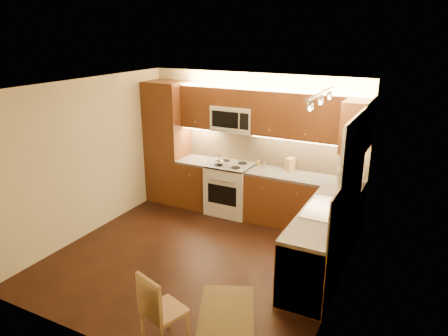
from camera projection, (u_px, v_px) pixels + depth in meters
The scene contains 37 objects.
floor at pixel (198, 257), 6.21m from camera, with size 4.00×4.00×0.01m, color black.
ceiling at pixel (194, 86), 5.42m from camera, with size 4.00×4.00×0.01m, color beige.
wall_back at pixel (254, 144), 7.50m from camera, with size 4.00×0.01×2.50m, color beige.
wall_front at pixel (92, 239), 4.12m from camera, with size 4.00×0.01×2.50m, color beige.
wall_left at pixel (88, 158), 6.68m from camera, with size 0.01×4.00×2.50m, color beige.
wall_right at pixel (342, 204), 4.95m from camera, with size 0.01×4.00×2.50m, color beige.
pantry at pixel (168, 142), 8.00m from camera, with size 0.70×0.60×2.30m, color #4D2010.
base_cab_back_left at pixel (198, 183), 7.94m from camera, with size 0.62×0.60×0.86m, color #4D2010.
counter_back_left at pixel (198, 161), 7.79m from camera, with size 0.62×0.60×0.04m, color #393634.
base_cab_back_right at pixel (302, 203), 7.05m from camera, with size 1.92×0.60×0.86m, color #4D2010.
counter_back_right at pixel (304, 178), 6.91m from camera, with size 1.92×0.60×0.04m, color #393634.
base_cab_right at pixel (321, 245), 5.67m from camera, with size 0.60×2.00×0.86m, color #4D2010.
counter_right at pixel (323, 215), 5.53m from camera, with size 0.60×2.00×0.04m, color #393634.
dishwasher at pixel (306, 270), 5.08m from camera, with size 0.58×0.60×0.84m, color silver.
backsplash_back at pixel (272, 149), 7.36m from camera, with size 3.30×0.02×0.60m, color tan.
backsplash_right at pixel (348, 196), 5.30m from camera, with size 0.02×2.00×0.60m, color tan.
upper_cab_back_left at pixel (200, 106), 7.59m from camera, with size 0.62×0.35×0.75m, color #4D2010.
upper_cab_back_right at pixel (310, 117), 6.71m from camera, with size 1.92×0.35×0.75m, color #4D2010.
upper_cab_bridge at pixel (235, 97), 7.22m from camera, with size 0.76×0.35×0.31m, color #4D2010.
upper_cab_right_corner at pixel (355, 127), 6.01m from camera, with size 0.35×0.50×0.75m, color #4D2010.
stove at pixel (230, 188), 7.61m from camera, with size 0.76×0.65×0.92m, color silver, non-canonical shape.
microwave at pixel (234, 118), 7.32m from camera, with size 0.76×0.38×0.44m, color silver, non-canonical shape.
window_frame at pixel (353, 163), 5.31m from camera, with size 0.03×1.44×1.24m, color silver.
window_blinds at pixel (352, 162), 5.31m from camera, with size 0.02×1.36×1.16m, color silver.
sink at pixel (327, 204), 5.63m from camera, with size 0.52×0.86×0.15m, color silver, non-canonical shape.
faucet at pixel (341, 201), 5.52m from camera, with size 0.20×0.04×0.30m, color silver, non-canonical shape.
track_light_bar at pixel (321, 93), 5.10m from camera, with size 0.04×1.20×0.03m, color silver.
kettle at pixel (220, 160), 7.40m from camera, with size 0.16×0.16×0.19m, color silver, non-canonical shape.
toaster_oven at pixel (350, 176), 6.56m from camera, with size 0.38×0.29×0.23m, color silver.
knife_block at pixel (290, 164), 7.17m from camera, with size 0.10×0.16×0.22m, color #906141.
spice_jar_a at pixel (264, 163), 7.41m from camera, with size 0.04×0.04×0.10m, color silver.
spice_jar_b at pixel (257, 164), 7.42m from camera, with size 0.04×0.04×0.08m, color olive.
spice_jar_c at pixel (264, 166), 7.31m from camera, with size 0.05×0.05×0.08m, color silver.
spice_jar_d at pixel (259, 163), 7.46m from camera, with size 0.04×0.04×0.09m, color olive.
soap_bottle at pixel (347, 191), 6.01m from camera, with size 0.09×0.09×0.19m, color silver.
rug at pixel (227, 309), 5.04m from camera, with size 0.64×0.96×0.01m, color black.
dining_chair at pixel (164, 309), 4.37m from camera, with size 0.39×0.39×0.88m, color #906141, non-canonical shape.
Camera 1 is at (2.85, -4.69, 3.21)m, focal length 33.75 mm.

